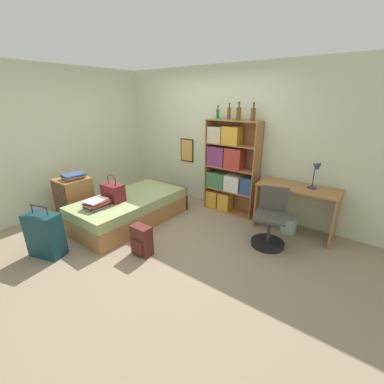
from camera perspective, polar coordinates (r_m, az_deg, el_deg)
name	(u,v)px	position (r m, az deg, el deg)	size (l,w,h in m)	color
ground_plane	(162,233)	(4.21, -6.71, -9.04)	(14.00, 14.00, 0.00)	gray
wall_back	(218,139)	(5.02, 5.70, 11.60)	(10.00, 0.09, 2.60)	beige
wall_left	(74,139)	(5.51, -24.69, 10.67)	(0.06, 10.00, 2.60)	beige
bed	(131,209)	(4.61, -13.35, -3.61)	(1.01, 1.95, 0.46)	#A36B3D
handbag	(113,192)	(4.36, -17.16, -0.04)	(0.36, 0.23, 0.45)	maroon
book_stack_on_bed	(97,204)	(4.19, -20.43, -2.47)	(0.30, 0.38, 0.13)	#334C84
suitcase	(45,235)	(4.03, -29.87, -8.28)	(0.51, 0.38, 0.75)	#143842
dresser	(74,198)	(5.04, -24.67, -1.23)	(0.49, 0.53, 0.73)	#A36B3D
magazine_pile_on_dresser	(73,176)	(4.88, -24.89, 3.20)	(0.32, 0.38, 0.09)	#99894C
bookcase	(227,168)	(4.77, 7.85, 5.20)	(0.97, 0.31, 1.69)	#A36B3D
bottle_green	(218,114)	(4.74, 5.76, 16.95)	(0.06, 0.06, 0.24)	#1E6B2D
bottle_brown	(229,113)	(4.63, 8.22, 16.95)	(0.06, 0.06, 0.27)	brown
bottle_clear	(239,113)	(4.49, 10.33, 16.84)	(0.08, 0.08, 0.29)	brown
bottle_blue	(253,114)	(4.42, 13.43, 16.53)	(0.08, 0.08, 0.29)	brown
desk	(296,201)	(4.32, 22.17, -1.86)	(1.19, 0.52, 0.77)	#A36B3D
desk_lamp	(317,169)	(4.18, 26.08, 4.53)	(0.18, 0.14, 0.44)	navy
desk_chair	(269,227)	(3.94, 16.84, -7.53)	(0.53, 0.53, 0.85)	black
backpack	(142,241)	(3.64, -11.16, -10.53)	(0.29, 0.19, 0.42)	#56231E
waste_bin	(289,225)	(4.45, 20.68, -6.82)	(0.25, 0.25, 0.25)	#99C1B2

